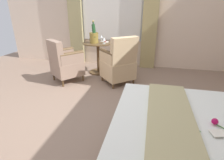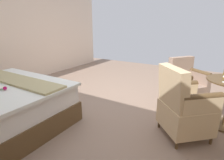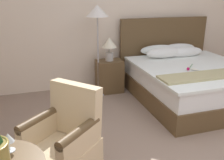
{
  "view_description": "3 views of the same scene",
  "coord_description": "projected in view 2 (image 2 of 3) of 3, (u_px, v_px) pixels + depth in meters",
  "views": [
    {
      "loc": [
        1.91,
        1.05,
        1.44
      ],
      "look_at": [
        -0.18,
        0.57,
        0.56
      ],
      "focal_mm": 28.0,
      "sensor_mm": 36.0,
      "label": 1
    },
    {
      "loc": [
        -1.67,
        2.68,
        1.45
      ],
      "look_at": [
        -0.7,
        1.08,
        0.86
      ],
      "focal_mm": 28.0,
      "sensor_mm": 36.0,
      "label": 2
    },
    {
      "loc": [
        -1.57,
        -1.62,
        1.78
      ],
      "look_at": [
        -0.72,
        1.11,
        0.77
      ],
      "focal_mm": 40.0,
      "sensor_mm": 36.0,
      "label": 3
    }
  ],
  "objects": [
    {
      "name": "wall_far_side",
      "position": [
        16.0,
        22.0,
        4.34
      ],
      "size": [
        0.12,
        6.05,
        3.05
      ],
      "color": "beige",
      "rests_on": "ground"
    },
    {
      "name": "armchair_facing_bed",
      "position": [
        186.0,
        83.0,
        3.25
      ],
      "size": [
        0.76,
        0.75,
        0.88
      ],
      "color": "brown",
      "rests_on": "ground"
    },
    {
      "name": "armchair_by_window",
      "position": [
        183.0,
        108.0,
        2.28
      ],
      "size": [
        0.8,
        0.8,
        0.97
      ],
      "color": "brown",
      "rests_on": "ground"
    },
    {
      "name": "ground_plane",
      "position": [
        110.0,
        102.0,
        3.44
      ],
      "size": [
        7.43,
        7.43,
        0.0
      ],
      "primitive_type": "plane",
      "color": "gray"
    }
  ]
}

